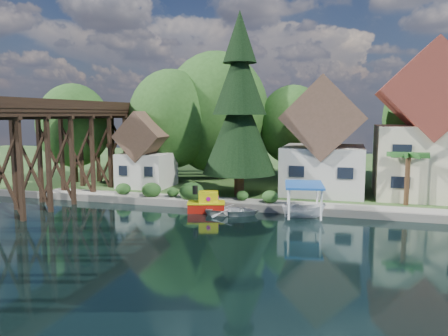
{
  "coord_description": "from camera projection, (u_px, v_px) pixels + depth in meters",
  "views": [
    {
      "loc": [
        9.3,
        -26.93,
        8.11
      ],
      "look_at": [
        -0.14,
        6.0,
        3.83
      ],
      "focal_mm": 35.0,
      "sensor_mm": 36.0,
      "label": 1
    }
  ],
  "objects": [
    {
      "name": "boat_canopy",
      "position": [
        304.0,
        203.0,
        33.99
      ],
      "size": [
        3.53,
        4.56,
        2.69
      ],
      "color": "silver",
      "rests_on": "ground"
    },
    {
      "name": "shed",
      "position": [
        147.0,
        155.0,
        45.6
      ],
      "size": [
        5.09,
        5.4,
        7.85
      ],
      "color": "beige",
      "rests_on": "bank"
    },
    {
      "name": "trestle_bridge",
      "position": [
        46.0,
        146.0,
        37.88
      ],
      "size": [
        4.12,
        44.18,
        9.3
      ],
      "color": "black",
      "rests_on": "ground"
    },
    {
      "name": "shrubs",
      "position": [
        186.0,
        191.0,
        39.17
      ],
      "size": [
        15.76,
        2.47,
        1.7
      ],
      "color": "#194117",
      "rests_on": "bank"
    },
    {
      "name": "ground",
      "position": [
        201.0,
        235.0,
        29.24
      ],
      "size": [
        140.0,
        140.0,
        0.0
      ],
      "primitive_type": "plane",
      "color": "black",
      "rests_on": "ground"
    },
    {
      "name": "seawall",
      "position": [
        279.0,
        209.0,
        35.74
      ],
      "size": [
        60.0,
        0.4,
        0.62
      ],
      "primitive_type": "cube",
      "color": "slate",
      "rests_on": "ground"
    },
    {
      "name": "palm_tree",
      "position": [
        408.0,
        156.0,
        36.02
      ],
      "size": [
        3.98,
        3.98,
        4.69
      ],
      "color": "#382314",
      "rests_on": "bank"
    },
    {
      "name": "house_left",
      "position": [
        324.0,
        145.0,
        41.95
      ],
      "size": [
        7.64,
        8.64,
        11.02
      ],
      "color": "beige",
      "rests_on": "bank"
    },
    {
      "name": "promenade",
      "position": [
        305.0,
        205.0,
        36.4
      ],
      "size": [
        50.0,
        2.6,
        0.06
      ],
      "primitive_type": "cube",
      "color": "gray",
      "rests_on": "bank"
    },
    {
      "name": "tugboat",
      "position": [
        207.0,
        204.0,
        36.15
      ],
      "size": [
        3.46,
        2.53,
        2.25
      ],
      "color": "#AB140B",
      "rests_on": "ground"
    },
    {
      "name": "bg_trees",
      "position": [
        272.0,
        121.0,
        48.33
      ],
      "size": [
        49.9,
        13.3,
        10.57
      ],
      "color": "#382314",
      "rests_on": "bank"
    },
    {
      "name": "house_center",
      "position": [
        425.0,
        132.0,
        39.81
      ],
      "size": [
        8.65,
        9.18,
        13.89
      ],
      "color": "beige",
      "rests_on": "bank"
    },
    {
      "name": "bank",
      "position": [
        279.0,
        170.0,
        61.64
      ],
      "size": [
        140.0,
        52.0,
        0.5
      ],
      "primitive_type": "cube",
      "color": "#2C5020",
      "rests_on": "ground"
    },
    {
      "name": "conifer",
      "position": [
        239.0,
        108.0,
        39.94
      ],
      "size": [
        6.83,
        6.83,
        16.82
      ],
      "color": "#382314",
      "rests_on": "bank"
    },
    {
      "name": "boat_white_a",
      "position": [
        232.0,
        209.0,
        35.12
      ],
      "size": [
        4.62,
        3.57,
        0.88
      ],
      "primitive_type": "imported",
      "rotation": [
        0.0,
        0.0,
        1.7
      ],
      "color": "silver",
      "rests_on": "ground"
    }
  ]
}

